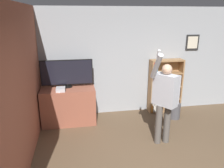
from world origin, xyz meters
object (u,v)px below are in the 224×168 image
Objects in this scene: bookshelf at (162,87)px; person at (165,97)px; television at (67,73)px; game_console at (61,89)px; waste_bin at (174,111)px.

bookshelf is 1.62m from person.
bookshelf is (2.45, 0.15, -0.52)m from television.
television is 0.62× the size of person.
person is (2.02, -1.07, 0.09)m from game_console.
bookshelf is at bearing 3.59° from television.
waste_bin is (0.17, -0.48, -0.50)m from bookshelf.
game_console is at bearing -119.58° from television.
game_console is (-0.15, -0.26, -0.30)m from television.
television is 5.16× the size of game_console.
person reaches higher than game_console.
waste_bin is at bearing -7.07° from television.
television is at bearing -176.41° from bookshelf.
game_console is 2.64m from bookshelf.
game_console is 0.12× the size of person.
person is 4.97× the size of waste_bin.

